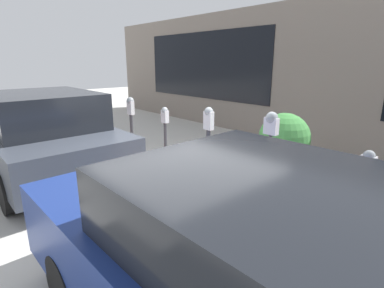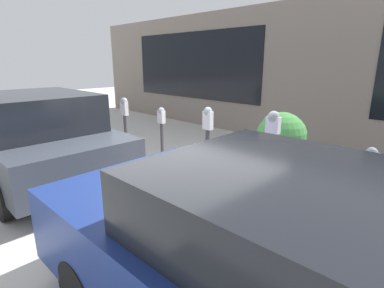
# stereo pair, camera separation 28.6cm
# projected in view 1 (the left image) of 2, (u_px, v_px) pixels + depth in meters

# --- Properties ---
(ground_plane) EXTENTS (40.00, 40.00, 0.00)m
(ground_plane) POSITION_uv_depth(u_px,v_px,m) (185.00, 196.00, 5.02)
(ground_plane) COLOR beige
(curb_strip) EXTENTS (19.00, 0.16, 0.04)m
(curb_strip) POSITION_uv_depth(u_px,v_px,m) (182.00, 197.00, 4.96)
(curb_strip) COLOR red
(curb_strip) RESTS_ON ground_plane
(building_facade) EXTENTS (19.00, 0.17, 3.69)m
(building_facade) POSITION_uv_depth(u_px,v_px,m) (323.00, 75.00, 7.37)
(building_facade) COLOR slate
(building_facade) RESTS_ON ground_plane
(parking_meter_nearest) EXTENTS (0.15, 0.13, 1.28)m
(parking_meter_nearest) POSITION_uv_depth(u_px,v_px,m) (363.00, 192.00, 3.32)
(parking_meter_nearest) COLOR #38383D
(parking_meter_nearest) RESTS_ON ground_plane
(parking_meter_second) EXTENTS (0.19, 0.16, 1.54)m
(parking_meter_second) POSITION_uv_depth(u_px,v_px,m) (270.00, 137.00, 4.09)
(parking_meter_second) COLOR #38383D
(parking_meter_second) RESTS_ON ground_plane
(parking_meter_middle) EXTENTS (0.17, 0.14, 1.46)m
(parking_meter_middle) POSITION_uv_depth(u_px,v_px,m) (208.00, 137.00, 5.03)
(parking_meter_middle) COLOR #38383D
(parking_meter_middle) RESTS_ON ground_plane
(parking_meter_fourth) EXTENTS (0.15, 0.13, 1.33)m
(parking_meter_fourth) POSITION_uv_depth(u_px,v_px,m) (165.00, 129.00, 5.94)
(parking_meter_fourth) COLOR #38383D
(parking_meter_fourth) RESTS_ON ground_plane
(parking_meter_farthest) EXTENTS (0.19, 0.16, 1.41)m
(parking_meter_farthest) POSITION_uv_depth(u_px,v_px,m) (131.00, 117.00, 6.84)
(parking_meter_farthest) COLOR #38383D
(parking_meter_farthest) RESTS_ON ground_plane
(planter_box) EXTENTS (1.21, 0.92, 1.33)m
(planter_box) POSITION_uv_depth(u_px,v_px,m) (283.00, 154.00, 5.31)
(planter_box) COLOR gray
(planter_box) RESTS_ON ground_plane
(parked_car_front) EXTENTS (4.34, 2.01, 1.51)m
(parked_car_front) POSITION_uv_depth(u_px,v_px,m) (267.00, 275.00, 2.03)
(parked_car_front) COLOR navy
(parked_car_front) RESTS_ON ground_plane
(parked_car_middle) EXTENTS (4.23, 2.04, 1.64)m
(parked_car_middle) POSITION_uv_depth(u_px,v_px,m) (44.00, 134.00, 5.75)
(parked_car_middle) COLOR #383D47
(parked_car_middle) RESTS_ON ground_plane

